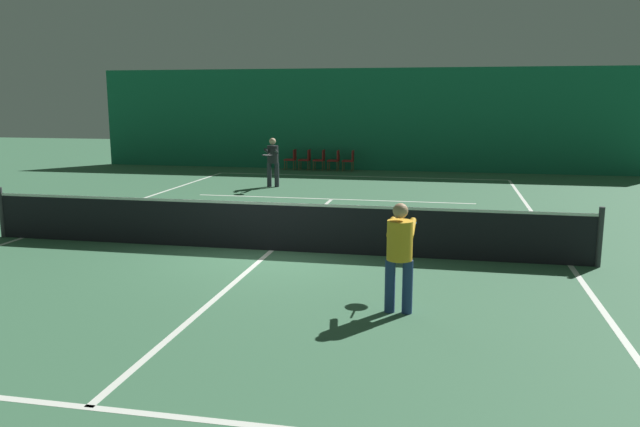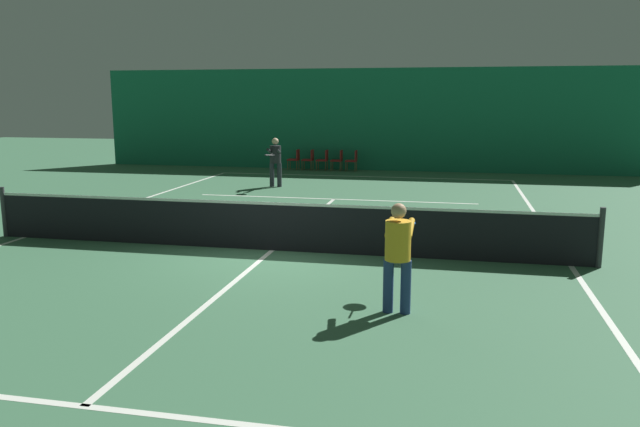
% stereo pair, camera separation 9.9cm
% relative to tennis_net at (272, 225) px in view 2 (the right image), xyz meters
% --- Properties ---
extents(ground_plane, '(60.00, 60.00, 0.00)m').
position_rel_tennis_net_xyz_m(ground_plane, '(0.00, 0.00, -0.51)').
color(ground_plane, '#386647').
extents(backdrop_curtain, '(23.00, 0.12, 4.11)m').
position_rel_tennis_net_xyz_m(backdrop_curtain, '(0.00, 14.13, 1.55)').
color(backdrop_curtain, '#196B4C').
rests_on(backdrop_curtain, ground).
extents(court_line_baseline_far, '(11.00, 0.10, 0.00)m').
position_rel_tennis_net_xyz_m(court_line_baseline_far, '(0.00, 11.90, -0.51)').
color(court_line_baseline_far, silver).
rests_on(court_line_baseline_far, ground).
extents(court_line_service_far, '(8.25, 0.10, 0.00)m').
position_rel_tennis_net_xyz_m(court_line_service_far, '(0.00, 6.40, -0.51)').
color(court_line_service_far, silver).
rests_on(court_line_service_far, ground).
extents(court_line_service_near, '(8.25, 0.10, 0.00)m').
position_rel_tennis_net_xyz_m(court_line_service_near, '(0.00, -6.40, -0.51)').
color(court_line_service_near, silver).
rests_on(court_line_service_near, ground).
extents(court_line_sideline_left, '(0.10, 23.80, 0.00)m').
position_rel_tennis_net_xyz_m(court_line_sideline_left, '(-5.50, 0.00, -0.51)').
color(court_line_sideline_left, silver).
rests_on(court_line_sideline_left, ground).
extents(court_line_sideline_right, '(0.10, 23.80, 0.00)m').
position_rel_tennis_net_xyz_m(court_line_sideline_right, '(5.50, 0.00, -0.51)').
color(court_line_sideline_right, silver).
rests_on(court_line_sideline_right, ground).
extents(court_line_centre, '(0.10, 12.80, 0.00)m').
position_rel_tennis_net_xyz_m(court_line_centre, '(0.00, 0.00, -0.51)').
color(court_line_centre, silver).
rests_on(court_line_centre, ground).
extents(tennis_net, '(12.00, 0.10, 1.07)m').
position_rel_tennis_net_xyz_m(tennis_net, '(0.00, 0.00, 0.00)').
color(tennis_net, black).
rests_on(tennis_net, ground).
extents(player_near, '(0.39, 1.30, 1.54)m').
position_rel_tennis_net_xyz_m(player_near, '(2.70, -3.04, 0.39)').
color(player_near, navy).
rests_on(player_near, ground).
extents(player_far, '(0.48, 1.36, 1.63)m').
position_rel_tennis_net_xyz_m(player_far, '(-2.40, 8.51, 0.44)').
color(player_far, '#2D2D38').
rests_on(player_far, ground).
extents(courtside_chair_0, '(0.44, 0.44, 0.84)m').
position_rel_tennis_net_xyz_m(courtside_chair_0, '(-3.02, 13.58, -0.03)').
color(courtside_chair_0, brown).
rests_on(courtside_chair_0, ground).
extents(courtside_chair_1, '(0.44, 0.44, 0.84)m').
position_rel_tennis_net_xyz_m(courtside_chair_1, '(-2.41, 13.58, -0.03)').
color(courtside_chair_1, brown).
rests_on(courtside_chair_1, ground).
extents(courtside_chair_2, '(0.44, 0.44, 0.84)m').
position_rel_tennis_net_xyz_m(courtside_chair_2, '(-1.81, 13.58, -0.03)').
color(courtside_chair_2, brown).
rests_on(courtside_chair_2, ground).
extents(courtside_chair_3, '(0.44, 0.44, 0.84)m').
position_rel_tennis_net_xyz_m(courtside_chair_3, '(-1.20, 13.58, -0.03)').
color(courtside_chair_3, brown).
rests_on(courtside_chair_3, ground).
extents(courtside_chair_4, '(0.44, 0.44, 0.84)m').
position_rel_tennis_net_xyz_m(courtside_chair_4, '(-0.59, 13.58, -0.03)').
color(courtside_chair_4, brown).
rests_on(courtside_chair_4, ground).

